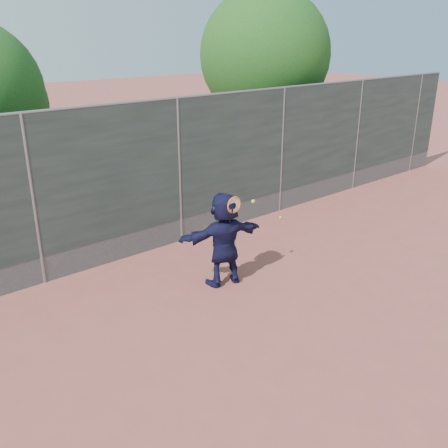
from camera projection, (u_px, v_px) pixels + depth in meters
ground at (305, 304)px, 8.22m from camera, size 80.00×80.00×0.00m
player at (224, 239)px, 8.63m from camera, size 1.63×0.83×1.68m
ball_ground at (280, 218)px, 11.94m from camera, size 0.07×0.07×0.07m
fence at (179, 169)px, 10.16m from camera, size 20.00×0.06×3.03m
swing_action at (236, 206)px, 8.32m from camera, size 0.69×0.16×0.51m
tree_right at (268, 59)px, 13.88m from camera, size 3.78×3.60×5.39m
weed_clump at (196, 233)px, 10.77m from camera, size 0.68×0.07×0.30m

